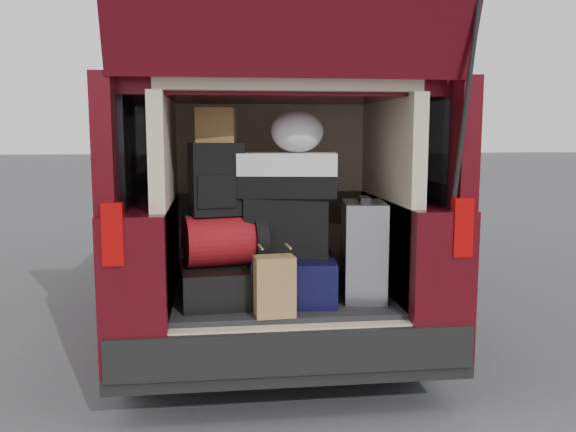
{
  "coord_description": "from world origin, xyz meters",
  "views": [
    {
      "loc": [
        -0.39,
        -3.24,
        1.5
      ],
      "look_at": [
        0.04,
        0.2,
        1.02
      ],
      "focal_mm": 38.0,
      "sensor_mm": 36.0,
      "label": 1
    }
  ],
  "objects_px": {
    "red_duffel": "(225,240)",
    "backpack": "(216,179)",
    "black_soft_case": "(286,225)",
    "twotone_duffel": "(288,175)",
    "silver_roller": "(364,250)",
    "navy_hardshell": "(293,276)",
    "kraft_bag": "(275,286)",
    "black_hardshell": "(215,284)"
  },
  "relations": [
    {
      "from": "backpack",
      "to": "twotone_duffel",
      "type": "distance_m",
      "value": 0.4
    },
    {
      "from": "black_hardshell",
      "to": "red_duffel",
      "type": "bearing_deg",
      "value": 13.79
    },
    {
      "from": "navy_hardshell",
      "to": "black_hardshell",
      "type": "bearing_deg",
      "value": -170.43
    },
    {
      "from": "silver_roller",
      "to": "kraft_bag",
      "type": "relative_size",
      "value": 1.76
    },
    {
      "from": "black_hardshell",
      "to": "red_duffel",
      "type": "xyz_separation_m",
      "value": [
        0.06,
        0.02,
        0.24
      ]
    },
    {
      "from": "black_hardshell",
      "to": "silver_roller",
      "type": "height_order",
      "value": "silver_roller"
    },
    {
      "from": "black_hardshell",
      "to": "navy_hardshell",
      "type": "height_order",
      "value": "navy_hardshell"
    },
    {
      "from": "backpack",
      "to": "twotone_duffel",
      "type": "relative_size",
      "value": 0.73
    },
    {
      "from": "silver_roller",
      "to": "black_soft_case",
      "type": "relative_size",
      "value": 1.19
    },
    {
      "from": "silver_roller",
      "to": "red_duffel",
      "type": "bearing_deg",
      "value": -175.32
    },
    {
      "from": "silver_roller",
      "to": "kraft_bag",
      "type": "height_order",
      "value": "silver_roller"
    },
    {
      "from": "silver_roller",
      "to": "black_soft_case",
      "type": "xyz_separation_m",
      "value": [
        -0.44,
        0.09,
        0.14
      ]
    },
    {
      "from": "black_soft_case",
      "to": "twotone_duffel",
      "type": "relative_size",
      "value": 0.85
    },
    {
      "from": "black_hardshell",
      "to": "red_duffel",
      "type": "height_order",
      "value": "red_duffel"
    },
    {
      "from": "navy_hardshell",
      "to": "backpack",
      "type": "relative_size",
      "value": 1.41
    },
    {
      "from": "backpack",
      "to": "black_soft_case",
      "type": "bearing_deg",
      "value": -7.25
    },
    {
      "from": "red_duffel",
      "to": "black_hardshell",
      "type": "bearing_deg",
      "value": -171.77
    },
    {
      "from": "kraft_bag",
      "to": "twotone_duffel",
      "type": "xyz_separation_m",
      "value": [
        0.11,
        0.36,
        0.55
      ]
    },
    {
      "from": "red_duffel",
      "to": "backpack",
      "type": "distance_m",
      "value": 0.35
    },
    {
      "from": "navy_hardshell",
      "to": "red_duffel",
      "type": "relative_size",
      "value": 1.29
    },
    {
      "from": "navy_hardshell",
      "to": "backpack",
      "type": "bearing_deg",
      "value": -174.31
    },
    {
      "from": "black_hardshell",
      "to": "twotone_duffel",
      "type": "distance_m",
      "value": 0.74
    },
    {
      "from": "navy_hardshell",
      "to": "kraft_bag",
      "type": "bearing_deg",
      "value": -106.56
    },
    {
      "from": "kraft_bag",
      "to": "backpack",
      "type": "bearing_deg",
      "value": 125.28
    },
    {
      "from": "black_hardshell",
      "to": "silver_roller",
      "type": "bearing_deg",
      "value": -6.09
    },
    {
      "from": "red_duffel",
      "to": "twotone_duffel",
      "type": "bearing_deg",
      "value": -5.21
    },
    {
      "from": "red_duffel",
      "to": "black_soft_case",
      "type": "xyz_separation_m",
      "value": [
        0.35,
        0.04,
        0.07
      ]
    },
    {
      "from": "navy_hardshell",
      "to": "kraft_bag",
      "type": "distance_m",
      "value": 0.37
    },
    {
      "from": "red_duffel",
      "to": "black_soft_case",
      "type": "distance_m",
      "value": 0.36
    },
    {
      "from": "black_hardshell",
      "to": "black_soft_case",
      "type": "height_order",
      "value": "black_soft_case"
    },
    {
      "from": "red_duffel",
      "to": "backpack",
      "type": "relative_size",
      "value": 1.09
    },
    {
      "from": "kraft_bag",
      "to": "red_duffel",
      "type": "xyz_separation_m",
      "value": [
        -0.25,
        0.33,
        0.19
      ]
    },
    {
      "from": "black_hardshell",
      "to": "twotone_duffel",
      "type": "xyz_separation_m",
      "value": [
        0.42,
        0.05,
        0.61
      ]
    },
    {
      "from": "silver_roller",
      "to": "red_duffel",
      "type": "height_order",
      "value": "silver_roller"
    },
    {
      "from": "black_hardshell",
      "to": "kraft_bag",
      "type": "distance_m",
      "value": 0.44
    },
    {
      "from": "backpack",
      "to": "red_duffel",
      "type": "bearing_deg",
      "value": -26.47
    },
    {
      "from": "twotone_duffel",
      "to": "silver_roller",
      "type": "bearing_deg",
      "value": -0.39
    },
    {
      "from": "kraft_bag",
      "to": "black_hardshell",
      "type": "bearing_deg",
      "value": 129.53
    },
    {
      "from": "black_hardshell",
      "to": "twotone_duffel",
      "type": "height_order",
      "value": "twotone_duffel"
    },
    {
      "from": "black_soft_case",
      "to": "navy_hardshell",
      "type": "bearing_deg",
      "value": -34.83
    },
    {
      "from": "red_duffel",
      "to": "twotone_duffel",
      "type": "xyz_separation_m",
      "value": [
        0.36,
        0.03,
        0.36
      ]
    },
    {
      "from": "black_hardshell",
      "to": "backpack",
      "type": "height_order",
      "value": "backpack"
    }
  ]
}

